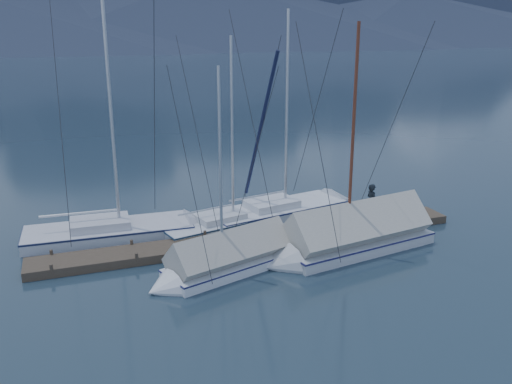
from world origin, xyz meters
TOP-DOWN VIEW (x-y plane):
  - ground at (0.00, 0.00)m, footprint 1000.00×1000.00m
  - dock at (0.00, 2.00)m, footprint 18.00×1.50m
  - mooring_posts at (-0.50, 2.00)m, footprint 15.12×1.52m
  - sailboat_open_left at (-4.67, 4.63)m, footprint 8.15×3.47m
  - sailboat_open_mid at (0.17, 4.30)m, footprint 7.16×3.53m
  - sailboat_open_right at (3.07, 5.02)m, footprint 8.08×3.84m
  - sailboat_covered_near at (3.00, -0.07)m, footprint 7.81×3.65m
  - sailboat_covered_far at (-2.26, -0.37)m, footprint 6.05×3.42m
  - person at (5.37, 1.86)m, footprint 0.44×0.64m

SIDE VIEW (x-z plane):
  - ground at x=0.00m, z-range 0.00..0.00m
  - dock at x=0.00m, z-range -0.16..0.38m
  - sailboat_open_mid at x=0.17m, z-range -4.40..4.72m
  - sailboat_open_right at x=3.07m, z-range -4.98..5.34m
  - sailboat_open_left at x=-4.67m, z-range -5.15..5.52m
  - mooring_posts at x=-0.50m, z-range 0.17..0.52m
  - sailboat_covered_far at x=-2.26m, z-range -3.67..4.46m
  - sailboat_covered_near at x=3.00m, z-range -4.41..5.38m
  - person at x=5.37m, z-range 0.34..2.05m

